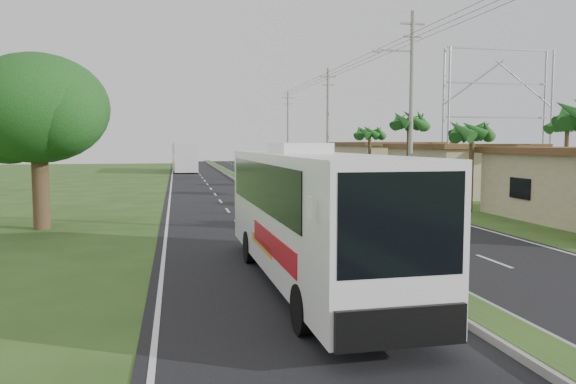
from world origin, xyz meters
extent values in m
plane|color=#2B4A1B|center=(0.00, 0.00, 0.00)|extent=(180.00, 180.00, 0.00)
cube|color=black|center=(0.00, 20.00, 0.01)|extent=(14.00, 160.00, 0.02)
cube|color=gray|center=(0.00, 20.00, 0.10)|extent=(1.20, 160.00, 0.17)
cube|color=#2B4A1B|center=(0.00, 20.00, 0.18)|extent=(0.95, 160.00, 0.02)
cube|color=silver|center=(-6.70, 20.00, 0.00)|extent=(0.12, 160.00, 0.01)
cube|color=silver|center=(6.70, 20.00, 0.00)|extent=(0.12, 160.00, 0.01)
cube|color=tan|center=(14.00, 22.00, 1.68)|extent=(7.00, 10.00, 3.35)
cube|color=brown|center=(14.00, 22.00, 3.51)|extent=(7.60, 10.60, 0.32)
cube|color=tan|center=(14.00, 36.00, 1.75)|extent=(8.00, 11.00, 3.50)
cube|color=brown|center=(14.00, 36.00, 3.66)|extent=(8.60, 11.60, 0.32)
cylinder|color=#473321|center=(9.40, 12.00, 2.30)|extent=(0.26, 0.26, 4.60)
cylinder|color=#473321|center=(8.80, 19.00, 2.70)|extent=(0.26, 0.26, 5.40)
cylinder|color=#473321|center=(9.30, 28.00, 2.40)|extent=(0.26, 0.26, 4.80)
cylinder|color=#473321|center=(17.50, 15.00, 2.60)|extent=(0.26, 0.26, 5.20)
cylinder|color=#473321|center=(-12.00, 10.00, 2.00)|extent=(0.70, 0.70, 4.00)
ellipsoid|color=#124418|center=(-12.00, 10.00, 5.20)|extent=(6.00, 6.00, 4.68)
sphere|color=#124418|center=(-13.40, 10.80, 4.70)|extent=(3.80, 3.80, 3.80)
sphere|color=#124418|center=(-10.80, 9.00, 4.90)|extent=(3.40, 3.40, 3.40)
cylinder|color=gray|center=(8.50, 18.00, 6.00)|extent=(0.28, 0.28, 12.00)
cube|color=gray|center=(8.50, 18.00, 11.20)|extent=(1.60, 0.12, 0.12)
cube|color=gray|center=(8.50, 18.00, 10.40)|extent=(1.20, 0.10, 0.10)
cube|color=gray|center=(7.30, 18.00, 9.50)|extent=(2.40, 0.10, 0.10)
cylinder|color=gray|center=(8.50, 38.00, 5.50)|extent=(0.28, 0.28, 11.00)
cube|color=gray|center=(8.50, 38.00, 10.20)|extent=(1.60, 0.12, 0.12)
cube|color=gray|center=(8.50, 38.00, 9.40)|extent=(1.20, 0.10, 0.10)
cylinder|color=gray|center=(8.50, 58.00, 5.25)|extent=(0.28, 0.28, 10.50)
cube|color=gray|center=(8.50, 58.00, 9.70)|extent=(1.60, 0.12, 0.12)
cube|color=gray|center=(8.50, 58.00, 8.90)|extent=(1.20, 0.10, 0.10)
cylinder|color=gray|center=(17.00, 29.50, 6.00)|extent=(0.18, 0.18, 12.00)
cylinder|color=gray|center=(27.00, 29.50, 6.00)|extent=(0.18, 0.18, 12.00)
cylinder|color=gray|center=(17.00, 30.50, 6.00)|extent=(0.18, 0.18, 12.00)
cylinder|color=gray|center=(27.00, 30.50, 6.00)|extent=(0.18, 0.18, 12.00)
cube|color=gray|center=(22.00, 30.00, 6.00)|extent=(10.00, 0.14, 0.14)
cube|color=gray|center=(22.00, 30.00, 9.00)|extent=(10.00, 0.14, 0.14)
cube|color=gray|center=(22.00, 30.00, 12.00)|extent=(10.00, 0.14, 0.14)
cube|color=white|center=(-2.88, -1.70, 1.94)|extent=(2.68, 11.58, 3.02)
cube|color=black|center=(-2.90, -1.13, 2.61)|extent=(2.67, 9.28, 1.21)
cube|color=black|center=(-2.74, -7.40, 2.43)|extent=(2.16, 0.19, 1.69)
cube|color=red|center=(-2.85, -2.85, 1.34)|extent=(2.57, 5.05, 0.53)
cube|color=orange|center=(-2.89, -1.41, 1.10)|extent=(2.52, 2.94, 0.24)
cube|color=white|center=(-2.91, -0.55, 3.59)|extent=(1.40, 2.34, 0.27)
cylinder|color=black|center=(-3.88, -5.38, 0.50)|extent=(0.33, 1.01, 1.00)
cylinder|color=black|center=(-1.71, -5.32, 0.50)|extent=(0.33, 1.01, 1.00)
cylinder|color=black|center=(-4.04, 1.34, 0.50)|extent=(0.33, 1.01, 1.00)
cylinder|color=black|center=(-1.87, 1.40, 0.50)|extent=(0.33, 1.01, 1.00)
cube|color=silver|center=(-5.20, 58.87, 1.95)|extent=(3.18, 12.88, 3.56)
cube|color=black|center=(-5.22, 59.42, 3.02)|extent=(3.13, 9.54, 1.21)
cube|color=orange|center=(-5.17, 57.75, 1.27)|extent=(3.02, 6.21, 0.39)
cylinder|color=black|center=(-6.26, 53.55, 0.53)|extent=(0.37, 1.08, 1.07)
cylinder|color=black|center=(-3.81, 53.62, 0.53)|extent=(0.37, 1.08, 1.07)
cylinder|color=black|center=(-6.57, 63.55, 0.53)|extent=(0.37, 1.08, 1.07)
cylinder|color=black|center=(-4.13, 63.63, 0.53)|extent=(0.37, 1.08, 1.07)
imported|color=black|center=(0.96, 11.26, 0.59)|extent=(2.00, 0.73, 1.18)
imported|color=#9C2A16|center=(0.96, 11.26, 1.37)|extent=(0.63, 0.44, 1.63)
camera|label=1|loc=(-6.25, -15.76, 3.73)|focal=35.00mm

